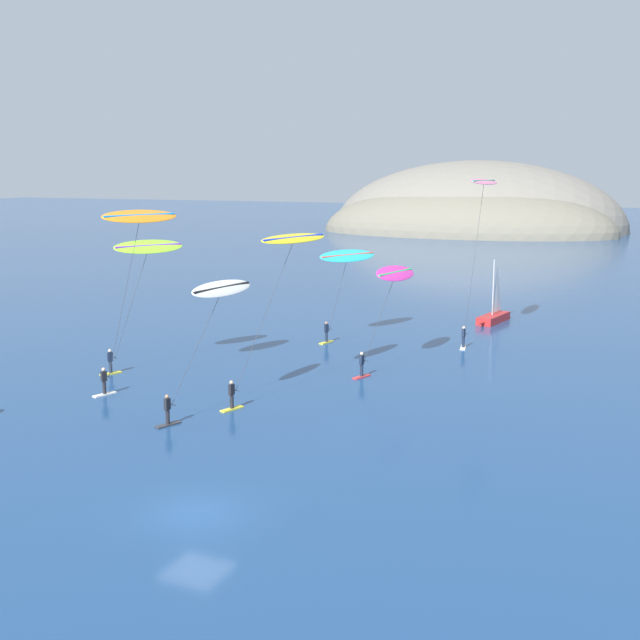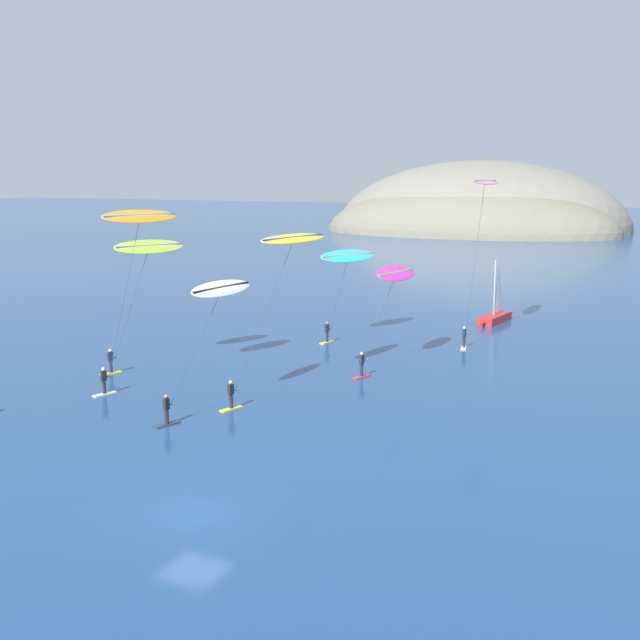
# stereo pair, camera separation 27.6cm
# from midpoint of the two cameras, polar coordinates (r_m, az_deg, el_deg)

# --- Properties ---
(ground_plane) EXTENTS (600.00, 600.00, 0.00)m
(ground_plane) POSITION_cam_midpoint_polar(r_m,az_deg,el_deg) (33.22, -9.11, -13.41)
(ground_plane) COLOR navy
(headland_island) EXTENTS (67.97, 57.69, 31.97)m
(headland_island) POSITION_cam_midpoint_polar(r_m,az_deg,el_deg) (188.86, 10.74, 6.26)
(headland_island) COLOR slate
(headland_island) RESTS_ON ground
(sailboat_near) EXTENTS (2.15, 5.97, 5.70)m
(sailboat_near) POSITION_cam_midpoint_polar(r_m,az_deg,el_deg) (73.61, 12.04, 0.30)
(sailboat_near) COLOR #B22323
(sailboat_near) RESTS_ON ground
(kitesurfer_magenta) EXTENTS (2.26, 7.73, 6.99)m
(kitesurfer_magenta) POSITION_cam_midpoint_polar(r_m,az_deg,el_deg) (55.56, 5.07, 2.84)
(kitesurfer_magenta) COLOR red
(kitesurfer_magenta) RESTS_ON ground
(kitesurfer_yellow) EXTENTS (2.88, 9.56, 9.70)m
(kitesurfer_yellow) POSITION_cam_midpoint_polar(r_m,az_deg,el_deg) (48.67, -2.36, 4.95)
(kitesurfer_yellow) COLOR yellow
(kitesurfer_yellow) RESTS_ON ground
(kitesurfer_orange) EXTENTS (3.27, 6.43, 11.15)m
(kitesurfer_orange) POSITION_cam_midpoint_polar(r_m,az_deg,el_deg) (50.58, -13.01, 6.41)
(kitesurfer_orange) COLOR silver
(kitesurfer_orange) RESTS_ON ground
(kitesurfer_lime) EXTENTS (3.76, 6.11, 8.88)m
(kitesurfer_lime) POSITION_cam_midpoint_polar(r_m,az_deg,el_deg) (55.63, -12.42, 4.51)
(kitesurfer_lime) COLOR yellow
(kitesurfer_lime) RESTS_ON ground
(kitesurfer_cyan) EXTENTS (3.78, 5.96, 7.29)m
(kitesurfer_cyan) POSITION_cam_midpoint_polar(r_m,az_deg,el_deg) (64.08, 1.75, 4.24)
(kitesurfer_cyan) COLOR yellow
(kitesurfer_cyan) RESTS_ON ground
(kitesurfer_pink) EXTENTS (1.68, 7.96, 12.91)m
(kitesurfer_pink) POSITION_cam_midpoint_polar(r_m,az_deg,el_deg) (64.96, 11.36, 8.85)
(kitesurfer_pink) COLOR silver
(kitesurfer_pink) RESTS_ON ground
(kitesurfer_white) EXTENTS (1.92, 8.27, 7.27)m
(kitesurfer_white) POSITION_cam_midpoint_polar(r_m,az_deg,el_deg) (45.91, -7.48, 1.47)
(kitesurfer_white) COLOR #2D2D33
(kitesurfer_white) RESTS_ON ground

